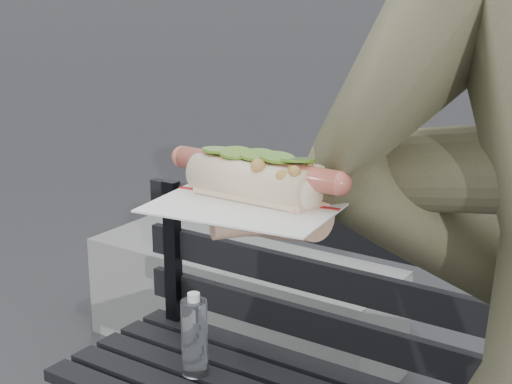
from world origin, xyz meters
TOP-DOWN VIEW (x-y plane):
  - concrete_block at (-1.04, 1.63)m, footprint 1.20×0.40m
  - held_hotdog at (0.27, 0.12)m, footprint 0.62×0.30m

SIDE VIEW (x-z plane):
  - concrete_block at x=-1.04m, z-range 0.00..0.40m
  - held_hotdog at x=0.27m, z-range 1.14..1.33m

